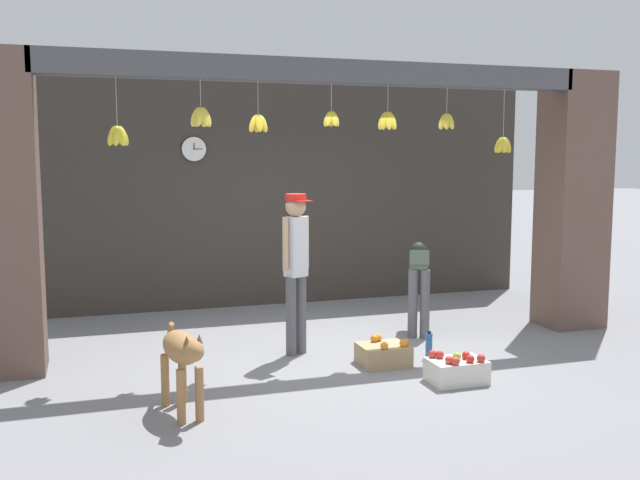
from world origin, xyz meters
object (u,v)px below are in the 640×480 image
worker_stooping (419,276)px  fruit_crate_oranges (384,354)px  shopkeeper (296,260)px  fruit_crate_apples (457,370)px  dog (182,354)px  water_bottle (429,346)px  wall_clock (194,149)px

worker_stooping → fruit_crate_oranges: size_ratio=2.15×
shopkeeper → fruit_crate_apples: 2.01m
dog → water_bottle: 2.79m
water_bottle → fruit_crate_oranges: bearing=-173.6°
fruit_crate_apples → wall_clock: size_ratio=1.51×
wall_clock → fruit_crate_apples: bearing=-64.6°
fruit_crate_apples → water_bottle: water_bottle is taller
shopkeeper → wall_clock: size_ratio=4.99×
worker_stooping → water_bottle: 1.20m
fruit_crate_oranges → water_bottle: water_bottle is taller
water_bottle → wall_clock: bearing=122.3°
dog → fruit_crate_apples: size_ratio=1.74×
shopkeeper → wall_clock: bearing=-99.3°
fruit_crate_apples → worker_stooping: bearing=75.5°
dog → water_bottle: dog is taller
worker_stooping → fruit_crate_apples: size_ratio=2.01×
worker_stooping → fruit_crate_apples: (-0.47, -1.80, -0.57)m
worker_stooping → fruit_crate_apples: worker_stooping is taller
dog → fruit_crate_oranges: bearing=101.3°
shopkeeper → water_bottle: 1.65m
worker_stooping → fruit_crate_apples: 1.95m
fruit_crate_oranges → shopkeeper: bearing=139.0°
water_bottle → wall_clock: (-1.97, 3.11, 2.05)m
dog → water_bottle: size_ratio=3.09×
fruit_crate_apples → dog: bearing=-178.7°
fruit_crate_oranges → wall_clock: bearing=114.3°
dog → wall_clock: bearing=161.0°
worker_stooping → water_bottle: size_ratio=3.56×
dog → worker_stooping: (2.99, 1.86, 0.18)m
worker_stooping → fruit_crate_oranges: bearing=-105.6°
shopkeeper → fruit_crate_apples: (1.16, -1.38, -0.89)m
dog → shopkeeper: 2.04m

